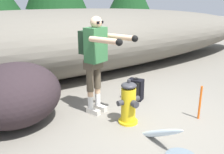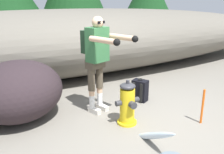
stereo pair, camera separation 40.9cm
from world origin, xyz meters
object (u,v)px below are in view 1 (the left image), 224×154
utility_worker (96,54)px  boulder_mid (15,94)px  survey_stake (200,103)px  fire_hydrant (129,103)px  spare_backpack (136,90)px

utility_worker → boulder_mid: utility_worker is taller
survey_stake → utility_worker: bearing=138.0°
fire_hydrant → survey_stake: size_ratio=1.27×
fire_hydrant → boulder_mid: boulder_mid is taller
spare_backpack → utility_worker: bearing=154.7°
utility_worker → fire_hydrant: bearing=-0.1°
boulder_mid → survey_stake: 3.10m
fire_hydrant → survey_stake: (1.11, -0.56, -0.05)m
boulder_mid → survey_stake: size_ratio=2.58×
fire_hydrant → spare_backpack: (0.74, 0.73, -0.13)m
spare_backpack → boulder_mid: bearing=143.1°
spare_backpack → fire_hydrant: bearing=-165.3°
fire_hydrant → utility_worker: bearing=109.9°
fire_hydrant → boulder_mid: size_ratio=0.49×
spare_backpack → boulder_mid: (-2.29, 0.28, 0.30)m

